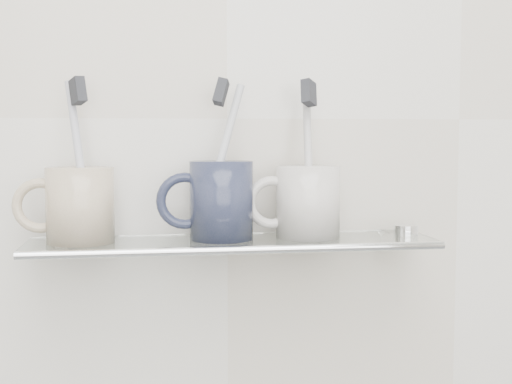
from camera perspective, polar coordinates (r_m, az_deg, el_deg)
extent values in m
plane|color=silver|center=(0.93, -2.33, 5.89)|extent=(2.50, 0.00, 2.50)
cube|color=silver|center=(0.88, -1.86, -4.08)|extent=(0.50, 0.12, 0.01)
cylinder|color=silver|center=(0.83, -1.40, -4.67)|extent=(0.50, 0.01, 0.01)
cylinder|color=silver|center=(0.93, -15.20, -4.47)|extent=(0.02, 0.03, 0.02)
cylinder|color=silver|center=(0.98, 10.19, -3.96)|extent=(0.02, 0.03, 0.02)
cylinder|color=beige|center=(0.88, -13.88, -1.02)|extent=(0.09, 0.09, 0.09)
torus|color=beige|center=(0.88, -16.88, -1.05)|extent=(0.07, 0.01, 0.07)
cylinder|color=#B7B8CD|center=(0.87, -13.95, 2.62)|extent=(0.04, 0.05, 0.19)
cube|color=#27282D|center=(0.88, -14.06, 7.86)|extent=(0.02, 0.03, 0.03)
cylinder|color=#1A2036|center=(0.88, -2.78, -0.68)|extent=(0.10, 0.10, 0.10)
torus|color=#1A2036|center=(0.88, -5.72, -0.71)|extent=(0.07, 0.01, 0.07)
cylinder|color=silver|center=(0.88, -2.80, 2.76)|extent=(0.06, 0.05, 0.18)
cube|color=#27282D|center=(0.88, -2.82, 7.99)|extent=(0.02, 0.03, 0.04)
cylinder|color=silver|center=(0.90, 4.19, -0.79)|extent=(0.11, 0.11, 0.09)
torus|color=silver|center=(0.89, 1.29, -0.83)|extent=(0.07, 0.01, 0.07)
cylinder|color=#B9B3AE|center=(0.89, 4.21, 2.79)|extent=(0.02, 0.07, 0.19)
cube|color=#27282D|center=(0.89, 4.24, 7.92)|extent=(0.02, 0.03, 0.04)
cylinder|color=silver|center=(0.94, 11.90, -3.00)|extent=(0.03, 0.03, 0.01)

